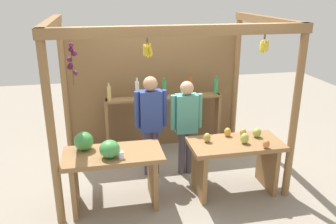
{
  "coord_description": "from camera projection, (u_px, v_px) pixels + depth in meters",
  "views": [
    {
      "loc": [
        -0.95,
        -4.84,
        2.72
      ],
      "look_at": [
        0.0,
        -0.2,
        1.06
      ],
      "focal_mm": 37.37,
      "sensor_mm": 36.0,
      "label": 1
    }
  ],
  "objects": [
    {
      "name": "vendor_woman",
      "position": [
        186.0,
        120.0,
        5.22
      ],
      "size": [
        0.48,
        0.2,
        1.48
      ],
      "rotation": [
        0.0,
        0.0,
        -0.04
      ],
      "color": "#4B4651",
      "rests_on": "ground"
    },
    {
      "name": "vendor_man",
      "position": [
        151.0,
        118.0,
        5.16
      ],
      "size": [
        0.48,
        0.21,
        1.56
      ],
      "rotation": [
        0.0,
        0.0,
        0.1
      ],
      "color": "#453A54",
      "rests_on": "ground"
    },
    {
      "name": "fruit_counter_right",
      "position": [
        235.0,
        155.0,
        4.84
      ],
      "size": [
        1.27,
        0.65,
        0.9
      ],
      "color": "olive",
      "rests_on": "ground"
    },
    {
      "name": "fruit_counter_left",
      "position": [
        110.0,
        163.0,
        4.5
      ],
      "size": [
        1.27,
        0.66,
        1.0
      ],
      "color": "olive",
      "rests_on": "ground"
    },
    {
      "name": "bottle_shelf_unit",
      "position": [
        165.0,
        108.0,
        6.02
      ],
      "size": [
        2.02,
        0.22,
        1.35
      ],
      "color": "olive",
      "rests_on": "ground"
    },
    {
      "name": "ground_plane",
      "position": [
        165.0,
        171.0,
        5.56
      ],
      "size": [
        12.0,
        12.0,
        0.0
      ],
      "primitive_type": "plane",
      "color": "gray",
      "rests_on": "ground"
    },
    {
      "name": "market_stall",
      "position": [
        160.0,
        80.0,
        5.53
      ],
      "size": [
        3.15,
        2.12,
        2.35
      ],
      "color": "olive",
      "rests_on": "ground"
    }
  ]
}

